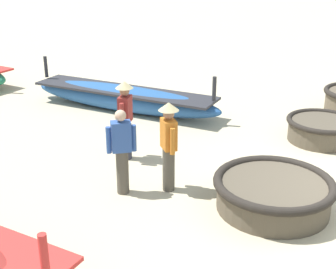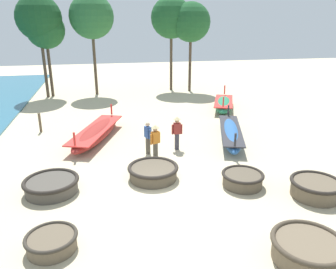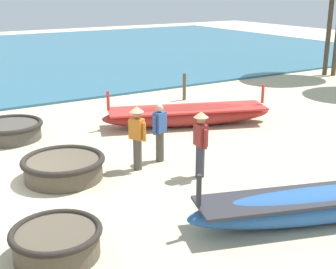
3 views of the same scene
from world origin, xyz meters
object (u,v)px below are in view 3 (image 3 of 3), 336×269
coracle_upturned (57,241)px  long_boat_green_hull (324,204)px  fisherman_by_coracle (160,131)px  fisherman_with_hat (137,134)px  mooring_post_mid_beach (184,87)px  fisherman_crouching (201,140)px  long_boat_red_hull (188,115)px  coracle_front_right (10,130)px  coracle_front_left (63,167)px

coracle_upturned → long_boat_green_hull: 5.23m
fisherman_by_coracle → fisherman_with_hat: size_ratio=0.94×
mooring_post_mid_beach → fisherman_crouching: bearing=-30.9°
mooring_post_mid_beach → coracle_upturned: bearing=-44.3°
mooring_post_mid_beach → fisherman_with_hat: bearing=-42.5°
fisherman_with_hat → long_boat_red_hull: bearing=128.4°
coracle_front_right → coracle_front_left: size_ratio=0.99×
coracle_front_right → long_boat_green_hull: 9.54m
coracle_upturned → mooring_post_mid_beach: bearing=135.7°
long_boat_green_hull → fisherman_by_coracle: fisherman_by_coracle is taller
coracle_front_right → fisherman_with_hat: fisherman_with_hat is taller
coracle_front_right → coracle_front_left: (3.85, 0.34, 0.01)m
coracle_front_left → mooring_post_mid_beach: bearing=127.0°
coracle_front_right → fisherman_by_coracle: size_ratio=1.29×
coracle_front_right → fisherman_by_coracle: fisherman_by_coracle is taller
fisherman_crouching → mooring_post_mid_beach: fisherman_crouching is taller
fisherman_with_hat → mooring_post_mid_beach: (-5.75, 5.26, -0.40)m
long_boat_red_hull → fisherman_by_coracle: bearing=-46.4°
long_boat_green_hull → fisherman_by_coracle: size_ratio=3.65×
coracle_upturned → long_boat_green_hull: bearing=73.0°
coracle_front_right → coracle_front_left: bearing=5.0°
coracle_front_left → long_boat_red_hull: bearing=113.3°
coracle_front_right → coracle_front_left: coracle_front_left is taller
mooring_post_mid_beach → fisherman_by_coracle: bearing=-38.9°
fisherman_by_coracle → mooring_post_mid_beach: fisherman_by_coracle is taller
long_boat_green_hull → long_boat_red_hull: 7.16m
coracle_front_left → fisherman_crouching: (1.66, 2.90, 0.65)m
coracle_upturned → long_boat_red_hull: 8.46m
long_boat_red_hull → mooring_post_mid_beach: (-3.12, 1.94, 0.18)m
fisherman_with_hat → coracle_front_left: bearing=-102.6°
long_boat_green_hull → mooring_post_mid_beach: 10.68m
mooring_post_mid_beach → coracle_front_left: bearing=-53.0°
long_boat_green_hull → long_boat_red_hull: bearing=168.3°
coracle_upturned → long_boat_green_hull: (1.53, 5.00, 0.06)m
long_boat_red_hull → fisherman_by_coracle: size_ratio=3.71×
fisherman_crouching → mooring_post_mid_beach: (-7.00, 4.19, -0.40)m
fisherman_crouching → fisherman_with_hat: same height
fisherman_with_hat → coracle_front_right: bearing=-153.0°
coracle_front_left → mooring_post_mid_beach: size_ratio=1.84×
coracle_upturned → fisherman_by_coracle: bearing=128.1°
coracle_upturned → mooring_post_mid_beach: (-8.60, 8.39, 0.26)m
coracle_front_right → long_boat_green_hull: size_ratio=0.35×
coracle_upturned → long_boat_green_hull: long_boat_green_hull is taller
coracle_front_right → mooring_post_mid_beach: size_ratio=1.82×
coracle_front_left → fisherman_with_hat: 1.99m
coracle_front_right → coracle_upturned: (7.11, -0.95, -0.00)m
coracle_upturned → fisherman_crouching: bearing=110.9°
coracle_front_right → long_boat_green_hull: (8.64, 4.05, 0.06)m
coracle_front_right → long_boat_red_hull: 5.73m
coracle_front_right → fisherman_by_coracle: (4.04, 2.97, 0.54)m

